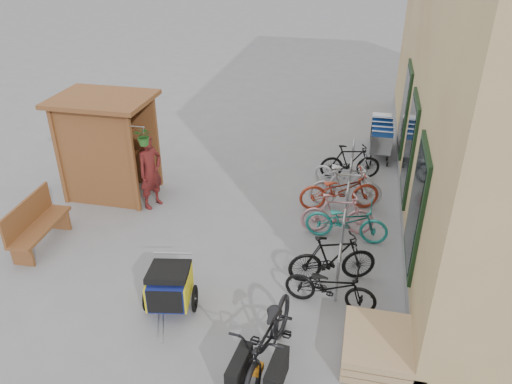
% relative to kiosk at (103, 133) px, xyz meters
% --- Properties ---
extents(ground, '(80.00, 80.00, 0.00)m').
position_rel_kiosk_xyz_m(ground, '(3.28, -2.47, -1.55)').
color(ground, gray).
extents(kiosk, '(2.49, 1.65, 2.40)m').
position_rel_kiosk_xyz_m(kiosk, '(0.00, 0.00, 0.00)').
color(kiosk, brown).
rests_on(kiosk, ground).
extents(bike_rack, '(0.05, 5.35, 0.86)m').
position_rel_kiosk_xyz_m(bike_rack, '(5.58, -0.07, -1.04)').
color(bike_rack, '#A5A8AD').
rests_on(bike_rack, ground).
extents(pallet_stack, '(1.00, 1.20, 0.40)m').
position_rel_kiosk_xyz_m(pallet_stack, '(6.28, -3.87, -1.34)').
color(pallet_stack, tan).
rests_on(pallet_stack, ground).
extents(bench, '(0.57, 1.65, 1.03)m').
position_rel_kiosk_xyz_m(bench, '(-0.41, -2.34, -1.03)').
color(bench, brown).
rests_on(bench, ground).
extents(shopping_carts, '(0.58, 1.94, 1.03)m').
position_rel_kiosk_xyz_m(shopping_carts, '(6.28, 3.82, -0.95)').
color(shopping_carts, silver).
rests_on(shopping_carts, ground).
extents(child_trailer, '(0.94, 1.50, 0.87)m').
position_rel_kiosk_xyz_m(child_trailer, '(2.87, -3.51, -1.07)').
color(child_trailer, navy).
rests_on(child_trailer, ground).
extents(cargo_bike, '(0.98, 2.22, 1.13)m').
position_rel_kiosk_xyz_m(cargo_bike, '(4.73, -4.45, -0.99)').
color(cargo_bike, black).
rests_on(cargo_bike, ground).
extents(person_kiosk, '(0.64, 0.75, 1.75)m').
position_rel_kiosk_xyz_m(person_kiosk, '(1.22, -0.33, -0.68)').
color(person_kiosk, maroon).
rests_on(person_kiosk, ground).
extents(bike_0, '(1.62, 0.73, 0.82)m').
position_rel_kiosk_xyz_m(bike_0, '(5.48, -2.87, -1.14)').
color(bike_0, black).
rests_on(bike_0, ground).
extents(bike_1, '(1.67, 0.94, 0.97)m').
position_rel_kiosk_xyz_m(bike_1, '(5.45, -2.17, -1.07)').
color(bike_1, black).
rests_on(bike_1, ground).
extents(bike_2, '(1.70, 0.66, 0.88)m').
position_rel_kiosk_xyz_m(bike_2, '(5.62, -0.77, -1.11)').
color(bike_2, '#20837A').
rests_on(bike_2, ground).
extents(bike_3, '(1.56, 0.61, 0.92)m').
position_rel_kiosk_xyz_m(bike_3, '(5.42, -0.57, -1.09)').
color(bike_3, pink).
rests_on(bike_3, ground).
extents(bike_4, '(1.91, 1.12, 0.95)m').
position_rel_kiosk_xyz_m(bike_4, '(5.38, 0.45, -1.08)').
color(bike_4, '#9D321C').
rests_on(bike_4, ground).
extents(bike_5, '(1.69, 0.66, 0.99)m').
position_rel_kiosk_xyz_m(bike_5, '(5.51, 0.59, -1.06)').
color(bike_5, '#B7B7BC').
rests_on(bike_5, ground).
extents(bike_6, '(1.62, 0.96, 0.80)m').
position_rel_kiosk_xyz_m(bike_6, '(5.43, 1.43, -1.15)').
color(bike_6, '#B7B7BC').
rests_on(bike_6, ground).
extents(bike_7, '(1.57, 0.75, 0.91)m').
position_rel_kiosk_xyz_m(bike_7, '(5.53, 2.05, -1.10)').
color(bike_7, black).
rests_on(bike_7, ground).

